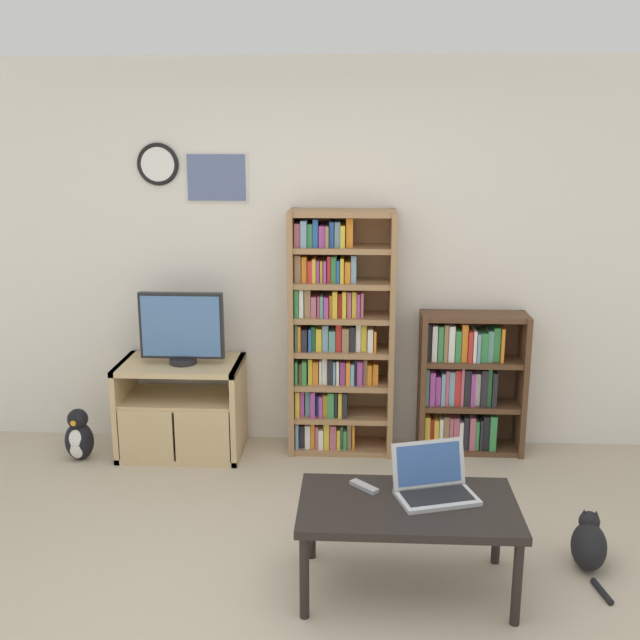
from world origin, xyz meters
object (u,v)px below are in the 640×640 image
at_px(tv_stand, 181,408).
at_px(bookshelf_tall, 336,336).
at_px(television, 182,329).
at_px(penguin_figurine, 79,437).
at_px(coffee_table, 408,512).
at_px(remote_near_laptop, 364,487).
at_px(cat, 589,544).
at_px(laptop, 433,483).
at_px(bookshelf_short, 466,384).

bearing_deg(tv_stand, bookshelf_tall, 7.40).
xyz_separation_m(television, bookshelf_tall, (1.00, 0.15, -0.07)).
bearing_deg(penguin_figurine, tv_stand, 13.00).
bearing_deg(coffee_table, tv_stand, 133.36).
bearing_deg(remote_near_laptop, penguin_figurine, -78.33).
height_order(bookshelf_tall, cat, bookshelf_tall).
relative_size(remote_near_laptop, penguin_figurine, 0.41).
bearing_deg(penguin_figurine, bookshelf_tall, 9.61).
xyz_separation_m(tv_stand, bookshelf_tall, (1.03, 0.13, 0.48)).
bearing_deg(penguin_figurine, cat, -20.25).
height_order(coffee_table, remote_near_laptop, remote_near_laptop).
relative_size(bookshelf_tall, coffee_table, 1.61).
height_order(laptop, penguin_figurine, laptop).
height_order(tv_stand, remote_near_laptop, tv_stand).
xyz_separation_m(bookshelf_short, cat, (0.43, -1.42, -0.35)).
bearing_deg(penguin_figurine, remote_near_laptop, -32.97).
height_order(coffee_table, cat, coffee_table).
bearing_deg(bookshelf_tall, laptop, -71.72).
distance_m(bookshelf_tall, laptop, 1.67).
height_order(bookshelf_short, penguin_figurine, bookshelf_short).
bearing_deg(cat, television, 164.20).
bearing_deg(bookshelf_short, bookshelf_tall, -178.51).
relative_size(television, penguin_figurine, 1.56).
height_order(television, coffee_table, television).
height_order(television, cat, television).
relative_size(bookshelf_short, penguin_figurine, 2.73).
relative_size(bookshelf_short, cat, 1.98).
xyz_separation_m(bookshelf_tall, remote_near_laptop, (0.19, -1.51, -0.35)).
distance_m(laptop, penguin_figurine, 2.57).
xyz_separation_m(bookshelf_tall, cat, (1.31, -1.40, -0.68)).
relative_size(bookshelf_tall, bookshelf_short, 1.70).
bearing_deg(cat, remote_near_laptop, -161.87).
xyz_separation_m(bookshelf_short, laptop, (-0.37, -1.58, 0.03)).
xyz_separation_m(coffee_table, remote_near_laptop, (-0.20, 0.14, 0.06)).
xyz_separation_m(bookshelf_short, coffee_table, (-0.49, -1.66, -0.07)).
bearing_deg(television, bookshelf_short, 5.18).
relative_size(laptop, cat, 0.87).
bearing_deg(laptop, television, 120.33).
bearing_deg(television, bookshelf_tall, 8.40).
height_order(bookshelf_short, coffee_table, bookshelf_short).
xyz_separation_m(remote_near_laptop, cat, (1.13, 0.11, -0.34)).
height_order(tv_stand, laptop, laptop).
xyz_separation_m(coffee_table, laptop, (0.12, 0.09, 0.11)).
bearing_deg(tv_stand, television, -24.64).
bearing_deg(television, coffee_table, -46.99).
distance_m(tv_stand, penguin_figurine, 0.70).
height_order(tv_stand, cat, tv_stand).
relative_size(television, remote_near_laptop, 3.80).
distance_m(bookshelf_short, laptop, 1.62).
distance_m(bookshelf_tall, bookshelf_short, 0.94).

